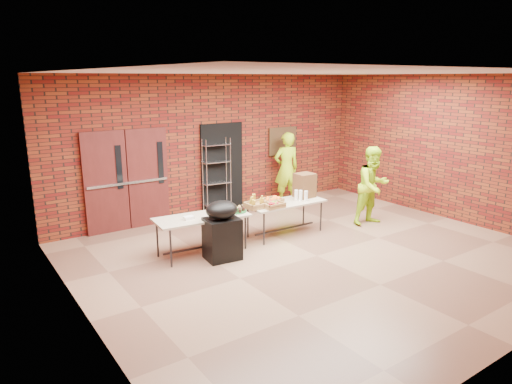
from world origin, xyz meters
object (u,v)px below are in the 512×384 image
Objects in this scene: table_right at (285,205)px; volunteer_woman at (286,168)px; table_left at (202,219)px; wire_rack at (217,177)px; covered_grill at (222,230)px; coffee_dispenser at (305,185)px; volunteer_man at (373,186)px.

table_right is 0.92× the size of volunteer_woman.
table_left is 3.82m from volunteer_woman.
wire_rack is 1.67× the size of covered_grill.
wire_rack is at bearing 116.64° from coffee_dispenser.
table_left is 3.91m from volunteer_man.
volunteer_woman reaches higher than volunteer_man.
coffee_dispenser reaches higher than table_left.
volunteer_woman is 1.06× the size of volunteer_man.
covered_grill reaches higher than table_right.
covered_grill is (-1.73, -0.41, -0.09)m from table_right.
table_left is at bearing -119.74° from wire_rack.
covered_grill is 0.59× the size of volunteer_woman.
table_left is at bearing 114.74° from covered_grill.
volunteer_man is at bearing -40.63° from wire_rack.
wire_rack reaches higher than table_right.
coffee_dispenser is 0.28× the size of volunteer_woman.
coffee_dispenser is (0.98, -1.96, 0.04)m from wire_rack.
table_right is (0.40, -2.05, -0.27)m from wire_rack.
coffee_dispenser is 2.40m from covered_grill.
wire_rack is 1.04× the size of volunteer_man.
volunteer_woman reaches higher than covered_grill.
volunteer_woman reaches higher than coffee_dispenser.
volunteer_man reaches higher than coffee_dispenser.
wire_rack is 2.10m from table_right.
wire_rack is at bearing 137.94° from volunteer_man.
table_left is 3.47× the size of coffee_dispenser.
table_right is at bearing 169.95° from volunteer_man.
coffee_dispenser is (0.58, 0.09, 0.31)m from table_right.
wire_rack is 1.07× the size of table_right.
volunteer_man is at bearing -24.35° from coffee_dispenser.
volunteer_man reaches higher than covered_grill.
covered_grill is (-1.33, -2.45, -0.36)m from wire_rack.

